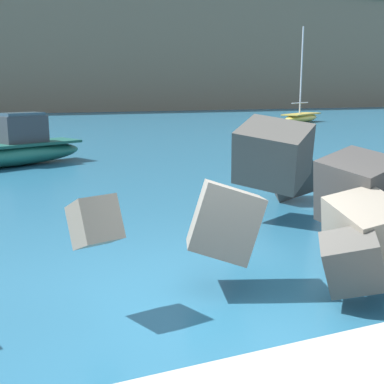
% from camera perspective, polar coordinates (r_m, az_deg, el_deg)
% --- Properties ---
extents(ground_plane, '(400.00, 400.00, 0.00)m').
position_cam_1_polar(ground_plane, '(7.02, 4.35, -11.82)').
color(ground_plane, '#235B7A').
extents(breakwater_jetty, '(26.79, 7.57, 2.27)m').
position_cam_1_polar(breakwater_jetty, '(7.95, 9.77, -1.08)').
color(breakwater_jetty, '#4C4944').
rests_on(breakwater_jetty, ground).
extents(boat_near_right, '(5.42, 4.21, 7.72)m').
position_cam_1_polar(boat_near_right, '(43.17, 12.46, 8.43)').
color(boat_near_right, '#EAC64C').
rests_on(boat_near_right, ground).
extents(boat_mid_left, '(5.61, 3.64, 1.94)m').
position_cam_1_polar(boat_mid_left, '(19.52, -19.62, 4.67)').
color(boat_mid_left, '#1E6656').
rests_on(boat_mid_left, ground).
extents(headland_bluff, '(89.41, 32.86, 16.87)m').
position_cam_1_polar(headland_bluff, '(81.95, -2.82, 15.76)').
color(headland_bluff, '#756651').
rests_on(headland_bluff, ground).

